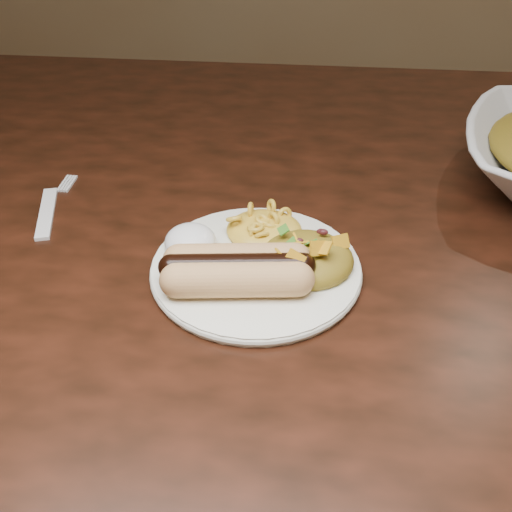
{
  "coord_description": "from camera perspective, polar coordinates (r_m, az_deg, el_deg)",
  "views": [
    {
      "loc": [
        0.1,
        -0.57,
        1.11
      ],
      "look_at": [
        0.05,
        -0.13,
        0.77
      ],
      "focal_mm": 42.0,
      "sensor_mm": 36.0,
      "label": 1
    }
  ],
  "objects": [
    {
      "name": "plate",
      "position": [
        0.57,
        -0.0,
        -1.21
      ],
      "size": [
        0.24,
        0.24,
        0.01
      ],
      "primitive_type": "cylinder",
      "rotation": [
        0.0,
        0.0,
        0.23
      ],
      "color": "white",
      "rests_on": "table"
    },
    {
      "name": "mac_and_cheese",
      "position": [
        0.6,
        0.79,
        3.34
      ],
      "size": [
        0.09,
        0.08,
        0.03
      ],
      "primitive_type": "ellipsoid",
      "rotation": [
        0.0,
        0.0,
        -0.16
      ],
      "color": "gold",
      "rests_on": "plate"
    },
    {
      "name": "hotdog",
      "position": [
        0.54,
        -1.8,
        -1.25
      ],
      "size": [
        0.12,
        0.08,
        0.03
      ],
      "rotation": [
        0.0,
        0.0,
        0.11
      ],
      "color": "tan",
      "rests_on": "plate"
    },
    {
      "name": "table",
      "position": [
        0.74,
        -3.29,
        -0.87
      ],
      "size": [
        1.6,
        0.9,
        0.75
      ],
      "color": "black",
      "rests_on": "floor"
    },
    {
      "name": "fork",
      "position": [
        0.7,
        -19.31,
        3.88
      ],
      "size": [
        0.06,
        0.14,
        0.0
      ],
      "primitive_type": "cube",
      "rotation": [
        0.0,
        0.0,
        0.27
      ],
      "color": "silver",
      "rests_on": "table"
    },
    {
      "name": "sour_cream",
      "position": [
        0.59,
        -6.31,
        1.96
      ],
      "size": [
        0.06,
        0.06,
        0.03
      ],
      "primitive_type": "ellipsoid",
      "rotation": [
        0.0,
        0.0,
        0.11
      ],
      "color": "white",
      "rests_on": "plate"
    },
    {
      "name": "taco_salad",
      "position": [
        0.56,
        4.9,
        0.44
      ],
      "size": [
        0.09,
        0.08,
        0.04
      ],
      "rotation": [
        0.0,
        0.0,
        0.0
      ],
      "color": "#AC651D",
      "rests_on": "plate"
    }
  ]
}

